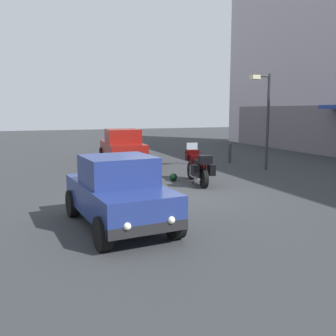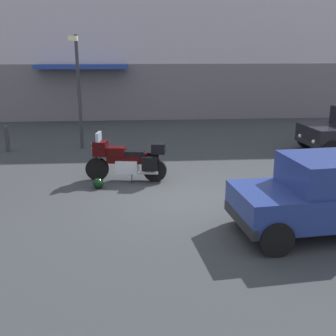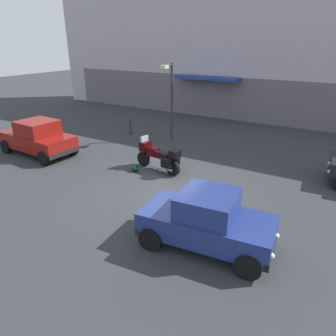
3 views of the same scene
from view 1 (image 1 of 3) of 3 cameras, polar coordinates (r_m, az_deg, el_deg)
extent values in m
plane|color=#2D3033|center=(11.29, 0.47, -4.22)|extent=(80.00, 80.00, 0.00)
cylinder|color=black|center=(13.94, 3.51, -0.40)|extent=(0.65, 0.24, 0.64)
cylinder|color=black|center=(12.41, 5.47, -1.57)|extent=(0.65, 0.24, 0.64)
cylinder|color=#B7B7BC|center=(13.86, 3.55, 1.34)|extent=(0.33, 0.12, 0.68)
cube|color=#B7B7BC|center=(13.12, 4.49, -0.55)|extent=(0.65, 0.49, 0.36)
cube|color=black|center=(13.08, 4.50, 0.49)|extent=(1.13, 0.45, 0.28)
cube|color=black|center=(13.34, 4.15, 1.43)|extent=(0.57, 0.42, 0.24)
cube|color=black|center=(12.87, 4.75, 0.98)|extent=(0.60, 0.38, 0.12)
cube|color=black|center=(13.74, 3.67, 1.99)|extent=(0.42, 0.49, 0.40)
cube|color=#8C9EAD|center=(13.75, 3.64, 3.25)|extent=(0.14, 0.41, 0.28)
sphere|color=#EAEACC|center=(13.92, 3.47, 2.07)|extent=(0.14, 0.14, 0.14)
cylinder|color=black|center=(13.65, 3.76, 2.37)|extent=(0.13, 0.62, 0.04)
cylinder|color=#B7B7BC|center=(12.51, 4.36, -1.56)|extent=(0.56, 0.17, 0.09)
cube|color=black|center=(12.40, 4.08, -0.34)|extent=(0.43, 0.26, 0.36)
cube|color=black|center=(12.56, 6.55, -0.26)|extent=(0.43, 0.26, 0.36)
cube|color=black|center=(12.22, 5.65, 1.26)|extent=(0.42, 0.45, 0.28)
cylinder|color=black|center=(12.97, 3.89, -1.86)|extent=(0.04, 0.13, 0.29)
sphere|color=black|center=(13.62, 0.82, -1.37)|extent=(0.28, 0.28, 0.28)
cube|color=maroon|center=(18.32, -6.91, 2.82)|extent=(3.88, 1.83, 0.68)
cube|color=maroon|center=(18.12, -6.86, 4.85)|extent=(1.67, 1.59, 0.64)
cube|color=#8C9EAD|center=(18.86, -7.29, 4.99)|extent=(0.13, 1.40, 0.54)
cube|color=#8C9EAD|center=(17.39, -6.40, 4.69)|extent=(0.13, 1.40, 0.51)
cube|color=black|center=(20.16, -7.89, 2.65)|extent=(0.20, 1.64, 0.20)
cube|color=black|center=(16.55, -5.70, 1.37)|extent=(0.20, 1.64, 0.20)
cylinder|color=black|center=(19.66, -9.92, 2.15)|extent=(0.65, 0.25, 0.64)
cylinder|color=black|center=(19.93, -5.47, 2.33)|extent=(0.65, 0.25, 0.64)
cylinder|color=black|center=(16.81, -8.58, 1.09)|extent=(0.65, 0.25, 0.64)
cylinder|color=black|center=(17.12, -3.42, 1.31)|extent=(0.65, 0.25, 0.64)
sphere|color=silver|center=(20.13, -9.19, 2.95)|extent=(0.14, 0.14, 0.14)
sphere|color=silver|center=(20.28, -6.66, 3.05)|extent=(0.14, 0.14, 0.14)
cube|color=navy|center=(8.30, -7.47, -4.51)|extent=(3.54, 1.89, 0.64)
cube|color=navy|center=(8.18, -7.56, -0.28)|extent=(1.54, 1.57, 0.60)
cube|color=#8C9EAD|center=(7.58, -5.98, -0.98)|extent=(0.19, 1.33, 0.51)
cube|color=#8C9EAD|center=(8.80, -8.92, 0.31)|extent=(0.19, 1.33, 0.48)
cube|color=black|center=(6.88, -2.93, -9.17)|extent=(0.28, 1.56, 0.20)
cube|color=black|center=(9.89, -10.55, -3.74)|extent=(0.28, 1.56, 0.20)
cylinder|color=black|center=(7.55, 1.07, -8.30)|extent=(0.66, 0.28, 0.64)
cylinder|color=black|center=(7.03, -9.87, -9.75)|extent=(0.66, 0.28, 0.64)
cylinder|color=black|center=(9.76, -5.69, -4.40)|extent=(0.66, 0.28, 0.64)
cylinder|color=black|center=(9.37, -14.23, -5.20)|extent=(0.66, 0.28, 0.64)
sphere|color=silver|center=(6.97, 0.50, -7.88)|extent=(0.14, 0.14, 0.14)
sphere|color=silver|center=(6.64, -6.20, -8.77)|extent=(0.14, 0.14, 0.14)
cylinder|color=#2D2D33|center=(16.48, 14.84, 6.63)|extent=(0.12, 0.12, 4.01)
cylinder|color=#2D2D33|center=(16.33, 14.08, 13.34)|extent=(0.08, 0.70, 0.08)
cube|color=beige|center=(16.14, 13.02, 13.25)|extent=(0.28, 0.36, 0.16)
cylinder|color=#333338|center=(18.61, 9.31, 2.17)|extent=(0.16, 0.16, 0.88)
sphere|color=#333338|center=(18.57, 9.35, 3.51)|extent=(0.16, 0.16, 0.16)
camera|label=2|loc=(12.79, -47.10, 10.60)|focal=44.15mm
camera|label=3|loc=(7.41, -65.34, 24.13)|focal=33.31mm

